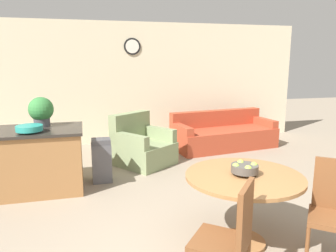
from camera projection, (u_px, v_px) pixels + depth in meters
wall_back at (133, 83)px, 7.41m from camera, size 8.00×0.09×2.70m
dining_table at (244, 191)px, 3.27m from camera, size 1.17×1.17×0.75m
dining_chair_near_left at (230, 236)px, 2.53m from camera, size 0.59×0.59×0.97m
dining_chair_near_right at (334, 208)px, 3.01m from camera, size 0.59×0.59×0.97m
fruit_bowl at (245, 168)px, 3.23m from camera, size 0.27×0.27×0.13m
kitchen_island at (41, 160)px, 4.72m from camera, size 1.20×0.90×0.91m
teal_bowl at (29, 128)px, 4.39m from camera, size 0.35×0.35×0.10m
potted_plant at (41, 111)px, 4.79m from camera, size 0.36×0.36×0.43m
trash_bin at (102, 160)px, 5.07m from camera, size 0.29×0.25×0.68m
couch at (223, 135)px, 7.10m from camera, size 2.30×1.20×0.77m
armchair at (142, 147)px, 5.95m from camera, size 1.23×1.24×0.92m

